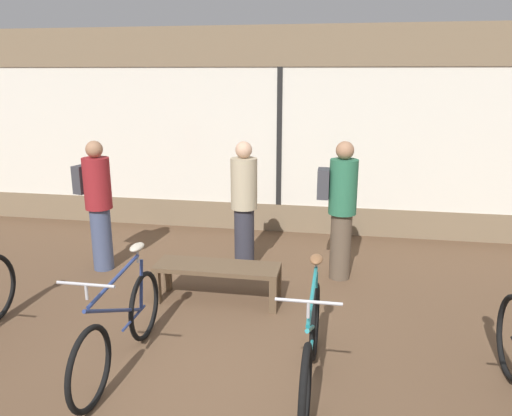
% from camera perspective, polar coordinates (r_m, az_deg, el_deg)
% --- Properties ---
extents(ground_plane, '(24.00, 24.00, 0.00)m').
position_cam_1_polar(ground_plane, '(4.60, -4.49, -18.05)').
color(ground_plane, brown).
extents(shop_back_wall, '(12.00, 0.08, 3.20)m').
position_cam_1_polar(shop_back_wall, '(7.88, 2.71, 8.83)').
color(shop_back_wall, '#7A664C').
rests_on(shop_back_wall, ground_plane).
extents(bicycle_left, '(0.46, 1.75, 1.02)m').
position_cam_1_polar(bicycle_left, '(4.60, -15.20, -13.10)').
color(bicycle_left, black).
rests_on(bicycle_left, ground_plane).
extents(bicycle_right, '(0.46, 1.75, 1.03)m').
position_cam_1_polar(bicycle_right, '(4.18, 6.28, -15.58)').
color(bicycle_right, black).
rests_on(bicycle_right, ground_plane).
extents(display_bench, '(1.40, 0.44, 0.43)m').
position_cam_1_polar(display_bench, '(5.66, -4.43, -7.26)').
color(display_bench, brown).
rests_on(display_bench, ground_plane).
extents(customer_near_rack, '(0.48, 0.34, 1.73)m').
position_cam_1_polar(customer_near_rack, '(6.18, 9.67, 0.20)').
color(customer_near_rack, brown).
rests_on(customer_near_rack, ground_plane).
extents(customer_by_window, '(0.36, 0.50, 1.69)m').
position_cam_1_polar(customer_by_window, '(6.43, -1.35, 0.76)').
color(customer_by_window, '#2D2D38').
rests_on(customer_by_window, ground_plane).
extents(customer_mid_floor, '(0.54, 0.42, 1.70)m').
position_cam_1_polar(customer_mid_floor, '(6.71, -17.66, 0.71)').
color(customer_mid_floor, '#424C6B').
rests_on(customer_mid_floor, ground_plane).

